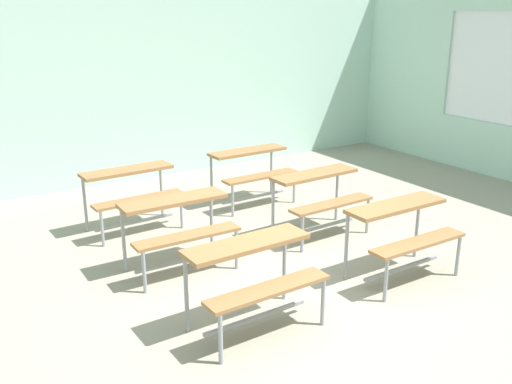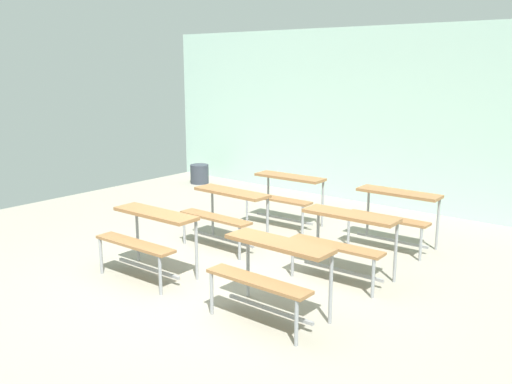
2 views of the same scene
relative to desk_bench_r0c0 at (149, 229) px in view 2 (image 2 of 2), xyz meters
The scene contains 9 objects.
ground 0.96m from the desk_bench_r0c0, 19.40° to the left, with size 10.00×9.00×0.05m, color gray.
wall_back 4.90m from the desk_bench_r0c0, 81.43° to the left, with size 10.00×0.12×3.00m, color silver.
desk_bench_r0c0 is the anchor object (origin of this frame).
desk_bench_r0c1 1.74m from the desk_bench_r0c0, ahead, with size 1.10×0.59×0.74m.
desk_bench_r1c0 1.36m from the desk_bench_r0c0, 92.01° to the left, with size 1.11×0.60×0.74m.
desk_bench_r1c1 2.21m from the desk_bench_r0c0, 37.17° to the left, with size 1.12×0.63×0.74m.
desk_bench_r2c0 2.68m from the desk_bench_r0c0, 90.99° to the left, with size 1.12×0.63×0.74m.
desk_bench_r2c1 3.21m from the desk_bench_r0c0, 58.17° to the left, with size 1.11×0.62×0.74m.
trash_bin 5.14m from the desk_bench_r0c0, 128.55° to the left, with size 0.37×0.37×0.39m, color #333842.
Camera 2 is at (4.04, -4.16, 2.37)m, focal length 39.08 mm.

